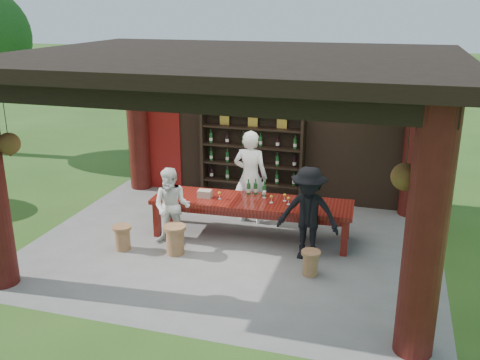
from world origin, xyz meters
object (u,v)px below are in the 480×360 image
(wine_shelf, at_px, (252,156))
(stool_near_left, at_px, (175,239))
(tasting_table, at_px, (252,206))
(host, at_px, (250,177))
(stool_far_left, at_px, (122,237))
(stool_near_right, at_px, (311,262))
(guest_man, at_px, (308,214))
(napkin_basket, at_px, (205,194))
(guest_woman, at_px, (172,207))

(wine_shelf, height_order, stool_near_left, wine_shelf)
(tasting_table, distance_m, stool_near_left, 1.60)
(host, bearing_deg, stool_far_left, 48.60)
(stool_near_right, xyz_separation_m, host, (-1.57, 1.95, 0.73))
(stool_near_left, distance_m, stool_near_right, 2.46)
(guest_man, xyz_separation_m, napkin_basket, (-2.08, 0.50, -0.02))
(host, bearing_deg, guest_woman, 55.50)
(wine_shelf, distance_m, stool_near_left, 3.23)
(stool_near_left, bearing_deg, stool_far_left, -173.66)
(guest_man, bearing_deg, stool_far_left, -166.98)
(host, height_order, guest_man, host)
(tasting_table, height_order, guest_woman, guest_woman)
(wine_shelf, bearing_deg, guest_man, -56.65)
(stool_near_right, distance_m, guest_man, 0.87)
(guest_woman, xyz_separation_m, napkin_basket, (0.42, 0.61, 0.09))
(guest_man, bearing_deg, wine_shelf, 125.92)
(host, relative_size, guest_woman, 1.31)
(stool_near_left, height_order, host, host)
(stool_near_left, bearing_deg, guest_woman, 118.05)
(tasting_table, bearing_deg, stool_near_right, -41.82)
(guest_woman, relative_size, napkin_basket, 5.63)
(wine_shelf, bearing_deg, napkin_basket, -100.09)
(stool_far_left, height_order, guest_man, guest_man)
(stool_far_left, xyz_separation_m, guest_man, (3.28, 0.60, 0.59))
(wine_shelf, distance_m, guest_woman, 2.83)
(stool_near_left, height_order, guest_woman, guest_woman)
(tasting_table, bearing_deg, guest_man, -26.86)
(wine_shelf, bearing_deg, guest_woman, -106.33)
(tasting_table, relative_size, host, 2.00)
(tasting_table, bearing_deg, stool_far_left, -150.45)
(guest_woman, distance_m, guest_man, 2.50)
(host, bearing_deg, tasting_table, 109.68)
(stool_near_right, height_order, guest_woman, guest_woman)
(wine_shelf, height_order, guest_woman, wine_shelf)
(wine_shelf, height_order, tasting_table, wine_shelf)
(guest_woman, bearing_deg, host, 46.84)
(wine_shelf, relative_size, guest_woman, 1.59)
(napkin_basket, bearing_deg, guest_woman, -124.47)
(wine_shelf, height_order, napkin_basket, wine_shelf)
(stool_near_left, distance_m, host, 2.15)
(stool_near_left, height_order, guest_man, guest_man)
(wine_shelf, relative_size, stool_far_left, 5.10)
(wine_shelf, xyz_separation_m, tasting_table, (0.54, -2.00, -0.40))
(stool_near_right, height_order, host, host)
(napkin_basket, bearing_deg, wine_shelf, 79.91)
(stool_far_left, bearing_deg, host, 46.08)
(stool_near_right, xyz_separation_m, guest_woman, (-2.66, 0.49, 0.51))
(stool_near_left, xyz_separation_m, napkin_basket, (0.21, 1.00, 0.54))
(wine_shelf, relative_size, napkin_basket, 8.98)
(stool_near_right, relative_size, stool_far_left, 0.93)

